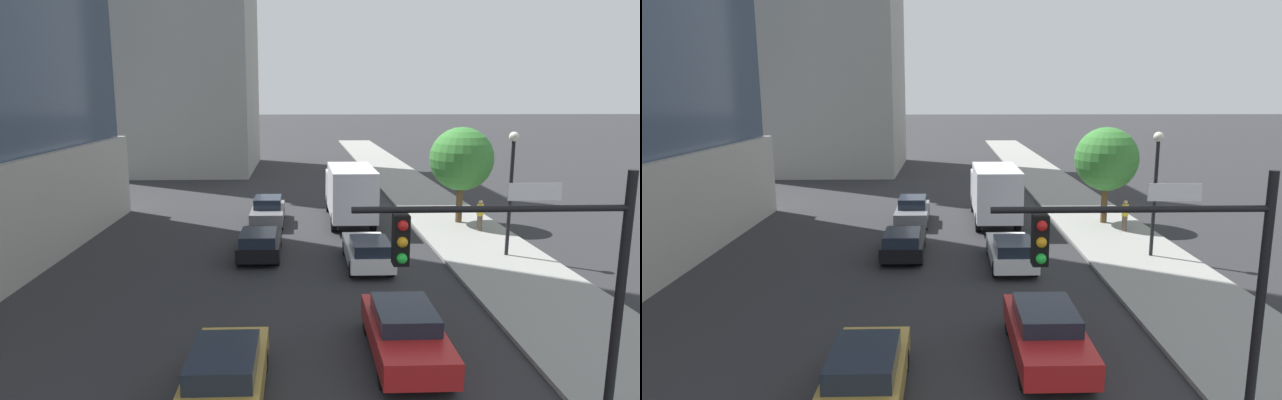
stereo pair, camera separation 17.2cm
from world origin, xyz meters
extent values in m
cube|color=gray|center=(8.04, 20.00, 0.07)|extent=(4.88, 120.00, 0.15)
cube|color=#9E9B93|center=(-11.57, 48.15, 15.06)|extent=(12.81, 14.70, 30.13)
cylinder|color=black|center=(6.00, 4.38, 2.97)|extent=(0.20, 0.20, 5.63)
cylinder|color=black|center=(3.14, 4.38, 5.00)|extent=(5.72, 0.14, 0.14)
cube|color=black|center=(1.29, 4.38, 4.38)|extent=(0.32, 0.36, 1.05)
sphere|color=red|center=(1.29, 4.19, 4.72)|extent=(0.22, 0.22, 0.22)
sphere|color=orange|center=(1.29, 4.19, 4.38)|extent=(0.22, 0.22, 0.22)
sphere|color=green|center=(1.29, 4.19, 4.04)|extent=(0.22, 0.22, 0.22)
cube|color=white|center=(4.00, 4.38, 5.35)|extent=(1.10, 0.04, 0.36)
cylinder|color=black|center=(8.60, 17.08, 2.73)|extent=(0.16, 0.16, 5.16)
sphere|color=silver|center=(8.60, 17.08, 5.49)|extent=(0.44, 0.44, 0.44)
cylinder|color=brown|center=(8.30, 23.56, 1.29)|extent=(0.36, 0.36, 2.29)
sphere|color=#387F33|center=(8.30, 23.56, 3.77)|extent=(3.55, 3.55, 3.55)
cube|color=#AD8938|center=(-2.56, 5.61, 0.59)|extent=(1.83, 4.69, 0.68)
cube|color=#19212D|center=(-2.56, 5.53, 1.19)|extent=(1.53, 2.27, 0.52)
cylinder|color=black|center=(-3.37, 7.20, 0.30)|extent=(0.22, 0.60, 0.60)
cylinder|color=black|center=(-1.76, 7.20, 0.30)|extent=(0.22, 0.60, 0.60)
cube|color=black|center=(-2.56, 17.91, 0.57)|extent=(1.84, 4.33, 0.63)
cube|color=#19212D|center=(-2.56, 16.84, 1.13)|extent=(1.55, 2.16, 0.49)
cylinder|color=black|center=(-3.37, 19.39, 0.31)|extent=(0.22, 0.62, 0.62)
cylinder|color=black|center=(-1.75, 19.39, 0.31)|extent=(0.22, 0.62, 0.62)
cylinder|color=black|center=(-3.37, 16.44, 0.31)|extent=(0.22, 0.62, 0.62)
cylinder|color=black|center=(-1.75, 16.44, 0.31)|extent=(0.22, 0.62, 0.62)
cube|color=red|center=(2.16, 7.82, 0.66)|extent=(1.93, 4.71, 0.70)
cube|color=#19212D|center=(2.16, 7.99, 1.23)|extent=(1.62, 2.34, 0.45)
cylinder|color=black|center=(1.31, 9.42, 0.36)|extent=(0.22, 0.71, 0.71)
cylinder|color=black|center=(3.01, 9.42, 0.36)|extent=(0.22, 0.71, 0.71)
cylinder|color=black|center=(1.31, 6.22, 0.36)|extent=(0.22, 0.71, 0.71)
cylinder|color=black|center=(3.01, 6.22, 0.36)|extent=(0.22, 0.71, 0.71)
cube|color=silver|center=(2.16, 16.32, 0.59)|extent=(1.83, 4.48, 0.62)
cube|color=#19212D|center=(2.16, 15.32, 1.14)|extent=(1.54, 2.15, 0.48)
cylinder|color=black|center=(1.35, 17.84, 0.33)|extent=(0.22, 0.66, 0.66)
cylinder|color=black|center=(2.97, 17.84, 0.33)|extent=(0.22, 0.66, 0.66)
cylinder|color=black|center=(1.35, 14.79, 0.33)|extent=(0.22, 0.66, 0.66)
cylinder|color=black|center=(2.97, 14.79, 0.33)|extent=(0.22, 0.66, 0.66)
cube|color=slate|center=(-2.56, 24.25, 0.61)|extent=(1.80, 4.40, 0.67)
cube|color=#19212D|center=(-2.56, 24.38, 1.23)|extent=(1.52, 2.07, 0.57)
cylinder|color=black|center=(-3.36, 25.75, 0.32)|extent=(0.22, 0.65, 0.65)
cylinder|color=black|center=(-1.77, 25.75, 0.32)|extent=(0.22, 0.65, 0.65)
cylinder|color=black|center=(-3.36, 22.76, 0.32)|extent=(0.22, 0.65, 0.65)
cylinder|color=black|center=(-1.77, 22.76, 0.32)|extent=(0.22, 0.65, 0.65)
cube|color=silver|center=(2.16, 27.37, 1.60)|extent=(2.41, 2.09, 1.98)
cube|color=silver|center=(2.16, 23.56, 1.96)|extent=(2.41, 5.22, 2.70)
cylinder|color=black|center=(1.10, 27.37, 0.52)|extent=(0.30, 1.03, 1.03)
cylinder|color=black|center=(3.22, 27.37, 0.52)|extent=(0.30, 1.03, 1.03)
cylinder|color=black|center=(1.10, 22.26, 0.52)|extent=(0.30, 1.03, 1.03)
cylinder|color=black|center=(3.22, 22.26, 0.52)|extent=(0.30, 1.03, 1.03)
cylinder|color=brown|center=(8.85, 21.57, 0.56)|extent=(0.28, 0.28, 0.81)
cylinder|color=gold|center=(8.85, 21.57, 1.28)|extent=(0.34, 0.34, 0.63)
sphere|color=tan|center=(8.85, 21.57, 1.70)|extent=(0.22, 0.22, 0.22)
camera|label=1|loc=(-0.78, -6.25, 7.28)|focal=30.48mm
camera|label=2|loc=(-0.61, -6.25, 7.28)|focal=30.48mm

